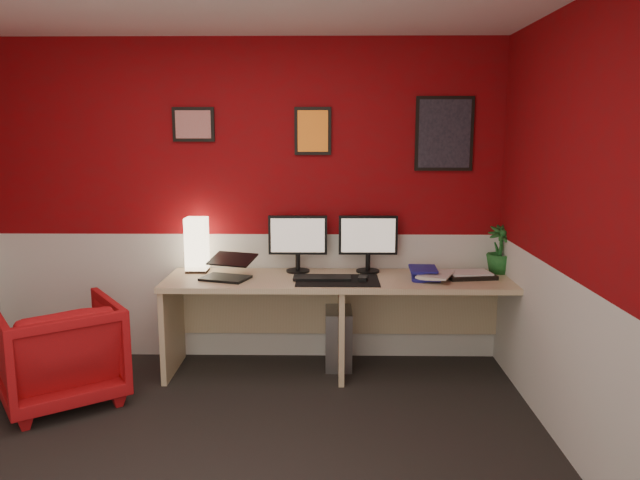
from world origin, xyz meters
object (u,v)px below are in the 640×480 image
at_px(shoji_lamp, 197,246).
at_px(desk, 341,325).
at_px(laptop, 225,265).
at_px(zen_tray, 469,275).
at_px(monitor_right, 368,235).
at_px(pc_tower, 338,336).
at_px(armchair, 59,352).
at_px(potted_plant, 500,250).
at_px(monitor_left, 298,235).

bearing_deg(shoji_lamp, desk, -10.13).
distance_m(shoji_lamp, laptop, 0.37).
distance_m(desk, zen_tray, 1.03).
relative_size(desk, monitor_right, 4.48).
xyz_separation_m(pc_tower, armchair, (-1.88, -0.72, 0.12)).
xyz_separation_m(laptop, pc_tower, (0.83, 0.23, -0.61)).
bearing_deg(pc_tower, potted_plant, 0.07).
height_order(desk, laptop, laptop).
xyz_separation_m(laptop, monitor_left, (0.52, 0.25, 0.18)).
height_order(laptop, pc_tower, laptop).
xyz_separation_m(potted_plant, pc_tower, (-1.23, -0.01, -0.69)).
bearing_deg(monitor_left, desk, -30.97).
height_order(monitor_left, potted_plant, monitor_left).
relative_size(potted_plant, armchair, 0.48).
bearing_deg(zen_tray, desk, -177.71).
height_order(shoji_lamp, monitor_right, monitor_right).
distance_m(laptop, armchair, 1.25).
bearing_deg(zen_tray, laptop, -177.07).
xyz_separation_m(laptop, armchair, (-1.04, -0.49, -0.50)).
bearing_deg(monitor_left, monitor_right, 0.56).
distance_m(monitor_right, zen_tray, 0.81).
height_order(laptop, potted_plant, potted_plant).
relative_size(zen_tray, potted_plant, 0.96).
relative_size(zen_tray, armchair, 0.46).
relative_size(desk, zen_tray, 7.43).
bearing_deg(monitor_left, pc_tower, -4.50).
distance_m(desk, laptop, 0.98).
bearing_deg(potted_plant, pc_tower, -179.35).
bearing_deg(zen_tray, monitor_left, 172.86).
bearing_deg(desk, laptop, -176.36).
relative_size(desk, pc_tower, 5.78).
relative_size(desk, shoji_lamp, 6.50).
bearing_deg(armchair, shoji_lamp, -172.44).
bearing_deg(monitor_left, armchair, -154.59).
height_order(laptop, armchair, laptop).
height_order(monitor_right, zen_tray, monitor_right).
bearing_deg(potted_plant, shoji_lamp, 179.76).
relative_size(shoji_lamp, monitor_right, 0.69).
height_order(potted_plant, pc_tower, potted_plant).
bearing_deg(armchair, laptop, 169.37).
xyz_separation_m(monitor_right, potted_plant, (1.00, -0.02, -0.11)).
distance_m(desk, potted_plant, 1.34).
distance_m(shoji_lamp, monitor_right, 1.32).
height_order(monitor_right, potted_plant, monitor_right).
distance_m(desk, monitor_right, 0.72).
distance_m(shoji_lamp, potted_plant, 2.32).
xyz_separation_m(laptop, monitor_right, (1.06, 0.26, 0.18)).
bearing_deg(laptop, monitor_right, 32.28).
relative_size(desk, armchair, 3.43).
bearing_deg(shoji_lamp, laptop, -44.42).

